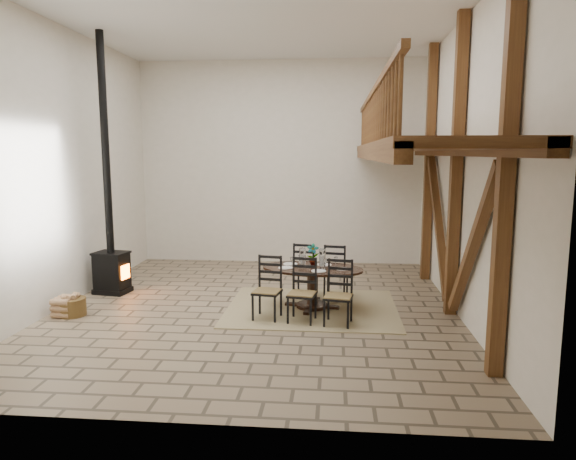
# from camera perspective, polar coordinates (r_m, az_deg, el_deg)

# --- Properties ---
(ground) EXTENTS (8.00, 8.00, 0.00)m
(ground) POSITION_cam_1_polar(r_m,az_deg,el_deg) (9.32, -3.51, -8.63)
(ground) COLOR #8C785D
(ground) RESTS_ON ground
(room_shell) EXTENTS (7.02, 8.02, 5.01)m
(room_shell) POSITION_cam_1_polar(r_m,az_deg,el_deg) (8.80, 4.11, 10.25)
(room_shell) COLOR white
(room_shell) RESTS_ON ground
(rug) EXTENTS (3.00, 2.50, 0.02)m
(rug) POSITION_cam_1_polar(r_m,az_deg,el_deg) (9.30, 2.68, -8.60)
(rug) COLOR tan
(rug) RESTS_ON ground
(dining_table) EXTENTS (1.96, 2.20, 1.16)m
(dining_table) POSITION_cam_1_polar(r_m,az_deg,el_deg) (9.08, 2.55, -6.39)
(dining_table) COLOR black
(dining_table) RESTS_ON ground
(wood_stove) EXTENTS (0.71, 0.59, 5.00)m
(wood_stove) POSITION_cam_1_polar(r_m,az_deg,el_deg) (10.62, -19.16, -0.70)
(wood_stove) COLOR black
(wood_stove) RESTS_ON ground
(log_basket) EXTENTS (0.46, 0.46, 0.38)m
(log_basket) POSITION_cam_1_polar(r_m,az_deg,el_deg) (9.58, -22.86, -7.79)
(log_basket) COLOR brown
(log_basket) RESTS_ON ground
(log_stack) EXTENTS (0.34, 0.45, 0.33)m
(log_stack) POSITION_cam_1_polar(r_m,az_deg,el_deg) (9.62, -23.47, -7.77)
(log_stack) COLOR tan
(log_stack) RESTS_ON ground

